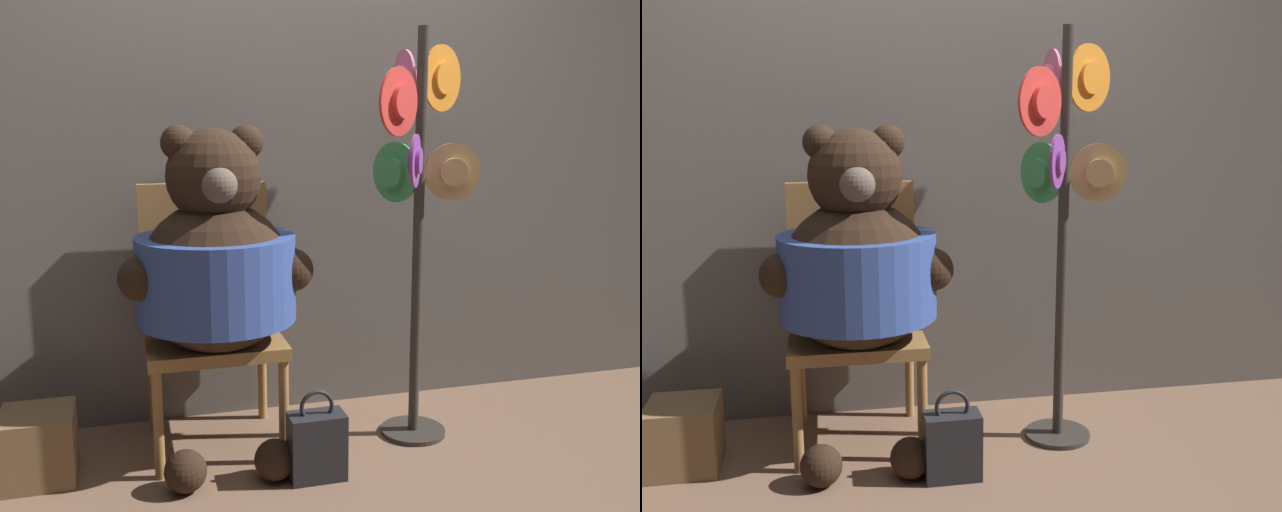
{
  "view_description": "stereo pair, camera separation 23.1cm",
  "coord_description": "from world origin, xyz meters",
  "views": [
    {
      "loc": [
        -0.63,
        -2.59,
        1.36
      ],
      "look_at": [
        0.13,
        0.13,
        0.81
      ],
      "focal_mm": 40.0,
      "sensor_mm": 36.0,
      "label": 1
    },
    {
      "loc": [
        -0.4,
        -2.64,
        1.36
      ],
      "look_at": [
        0.13,
        0.13,
        0.81
      ],
      "focal_mm": 40.0,
      "sensor_mm": 36.0,
      "label": 2
    }
  ],
  "objects": [
    {
      "name": "wall_back",
      "position": [
        0.0,
        0.6,
        1.31
      ],
      "size": [
        8.0,
        0.1,
        2.62
      ],
      "color": "#66605B",
      "rests_on": "ground_plane"
    },
    {
      "name": "wooden_crate",
      "position": [
        -0.98,
        0.12,
        0.13
      ],
      "size": [
        0.27,
        0.27,
        0.27
      ],
      "color": "brown",
      "rests_on": "ground_plane"
    },
    {
      "name": "teddy_bear",
      "position": [
        -0.29,
        0.14,
        0.78
      ],
      "size": [
        0.75,
        0.67,
        1.33
      ],
      "color": "black",
      "rests_on": "ground_plane"
    },
    {
      "name": "handbag_on_ground",
      "position": [
        0.04,
        -0.16,
        0.14
      ],
      "size": [
        0.21,
        0.12,
        0.36
      ],
      "color": "#232328",
      "rests_on": "ground_plane"
    },
    {
      "name": "hat_display_rack",
      "position": [
        0.55,
        0.14,
        1.07
      ],
      "size": [
        0.5,
        0.52,
        1.71
      ],
      "color": "#332D28",
      "rests_on": "ground_plane"
    },
    {
      "name": "chair",
      "position": [
        -0.3,
        0.32,
        0.57
      ],
      "size": [
        0.55,
        0.51,
        1.08
      ],
      "color": "#9E703D",
      "rests_on": "ground_plane"
    },
    {
      "name": "ground_plane",
      "position": [
        0.0,
        0.0,
        0.0
      ],
      "size": [
        14.0,
        14.0,
        0.0
      ],
      "primitive_type": "plane",
      "color": "brown"
    }
  ]
}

